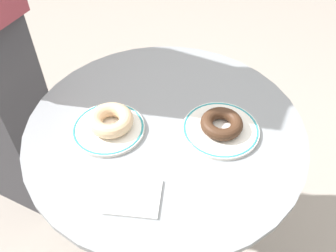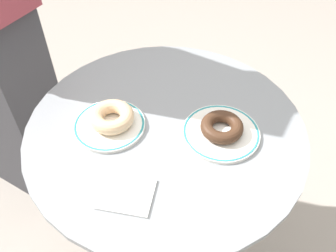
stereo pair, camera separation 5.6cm
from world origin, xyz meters
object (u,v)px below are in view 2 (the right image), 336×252
at_px(donut_chocolate, 222,127).
at_px(paper_napkin, 127,194).
at_px(plate_right, 221,133).
at_px(cafe_table, 166,172).
at_px(plate_left, 110,125).
at_px(donut_glazed, 112,117).

bearing_deg(donut_chocolate, paper_napkin, -131.08).
bearing_deg(plate_right, paper_napkin, -131.08).
height_order(cafe_table, paper_napkin, paper_napkin).
bearing_deg(cafe_table, donut_chocolate, -0.32).
bearing_deg(donut_chocolate, cafe_table, 179.68).
xyz_separation_m(cafe_table, plate_left, (-0.15, -0.03, 0.22)).
relative_size(cafe_table, paper_napkin, 6.25).
bearing_deg(plate_right, donut_glazed, -176.41).
bearing_deg(cafe_table, plate_right, -0.32).
bearing_deg(plate_left, plate_right, 4.96).
relative_size(plate_right, donut_chocolate, 1.82).
relative_size(donut_glazed, donut_chocolate, 1.08).
xyz_separation_m(plate_left, donut_chocolate, (0.31, 0.03, 0.02)).
xyz_separation_m(cafe_table, plate_right, (0.15, -0.00, 0.22)).
relative_size(cafe_table, plate_right, 3.70).
relative_size(donut_glazed, paper_napkin, 1.00).
distance_m(plate_left, donut_glazed, 0.03).
distance_m(donut_glazed, donut_chocolate, 0.30).
relative_size(plate_left, plate_right, 0.94).
distance_m(plate_right, paper_napkin, 0.31).
xyz_separation_m(cafe_table, paper_napkin, (-0.05, -0.23, 0.22)).
bearing_deg(donut_glazed, plate_right, 3.59).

